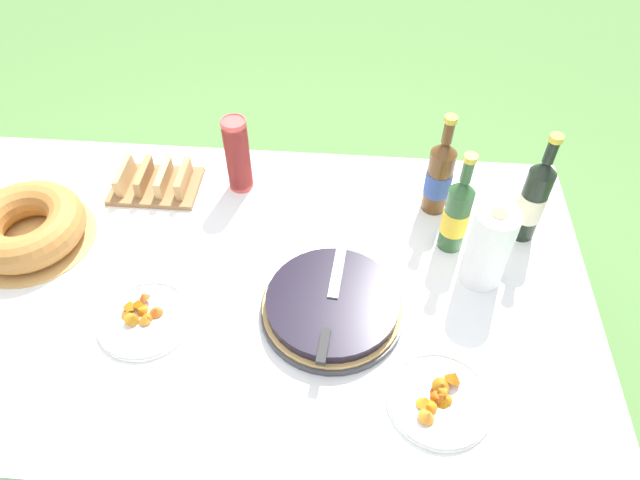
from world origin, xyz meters
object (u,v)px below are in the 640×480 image
Objects in this scene: serving_knife at (331,307)px; bread_board at (155,182)px; bundt_cake at (26,227)px; snack_plate_left at (439,398)px; cup_stack at (238,155)px; cider_bottle_green at (457,214)px; cider_bottle_amber at (439,176)px; snack_plate_near at (144,318)px; paper_towel_roll at (489,247)px; berry_tart at (332,306)px; juice_bottle_red at (533,200)px.

serving_knife is 1.45× the size of bread_board.
bundt_cake is 1.47× the size of snack_plate_left.
cider_bottle_green reaches higher than cup_stack.
cider_bottle_green is at bearing 3.77° from bundt_cake.
serving_knife is 1.56× the size of cup_stack.
cup_stack is 0.58m from cider_bottle_amber.
cider_bottle_amber reaches higher than cup_stack.
snack_plate_near is 1.00× the size of paper_towel_roll.
berry_tart is 0.46m from snack_plate_near.
paper_towel_roll is at bearing -1.48° from bundt_cake.
cider_bottle_green reaches higher than snack_plate_near.
berry_tart reaches higher than snack_plate_near.
bundt_cake is at bearing 80.83° from serving_knife.
serving_knife is at bearing -146.36° from juice_bottle_red.
juice_bottle_red reaches higher than snack_plate_left.
serving_knife is at bearing -38.40° from bread_board.
serving_knife is 0.62m from juice_bottle_red.
cider_bottle_amber is (-0.04, 0.14, 0.00)m from cider_bottle_green.
cup_stack is 1.02× the size of snack_plate_left.
cider_bottle_green reaches higher than bundt_cake.
cider_bottle_green reaches higher than berry_tart.
bread_board is at bearing 178.92° from cider_bottle_amber.
juice_bottle_red reaches higher than bread_board.
bundt_cake is 1.11× the size of cider_bottle_green.
snack_plate_left is 1.03m from bread_board.
cup_stack reaches higher than snack_plate_near.
paper_towel_roll is (0.38, 0.18, 0.05)m from serving_knife.
cup_stack is 0.93× the size of bread_board.
serving_knife is 0.51m from cider_bottle_amber.
snack_plate_near is at bearing -77.82° from bread_board.
paper_towel_roll is (0.38, 0.15, 0.09)m from berry_tart.
berry_tart reaches higher than snack_plate_left.
berry_tart is at bearing 7.61° from snack_plate_near.
snack_plate_left is at bearing -41.03° from berry_tart.
cup_stack is 0.64m from cider_bottle_green.
cider_bottle_green is 1.34× the size of snack_plate_near.
cider_bottle_green is 0.15m from cider_bottle_amber.
paper_towel_roll is (0.69, -0.30, -0.00)m from cup_stack.
berry_tart is 0.70m from bread_board.
snack_plate_left is (0.71, -0.16, 0.00)m from snack_plate_near.
berry_tart is 0.87m from bundt_cake.
cup_stack reaches higher than serving_knife.
cup_stack is (-0.30, 0.48, 0.06)m from serving_knife.
bread_board is (-1.07, 0.10, -0.11)m from juice_bottle_red.
cup_stack reaches higher than berry_tart.
berry_tart is 1.51× the size of snack_plate_left.
juice_bottle_red is at bearing 15.93° from cider_bottle_green.
bread_board is (-0.26, -0.03, -0.10)m from cup_stack.
cup_stack is 0.87m from snack_plate_left.
bundt_cake is 1.37m from juice_bottle_red.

